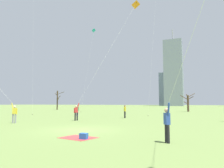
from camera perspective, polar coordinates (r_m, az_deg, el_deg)
ground_plane at (r=15.36m, az=-8.62°, el=-11.97°), size 400.00×400.00×0.00m
kite_flyer_far_back_purple at (r=9.59m, az=17.51°, el=-0.48°), size 4.84×6.65×12.38m
kite_flyer_foreground_left_orange at (r=23.60m, az=-6.95°, el=-2.76°), size 6.03×5.32×14.56m
bystander_far_off_by_trees at (r=30.61m, az=-9.22°, el=-6.81°), size 0.33×0.46×1.62m
bystander_watching_nearby at (r=26.98m, az=3.44°, el=-7.10°), size 0.35×0.45×1.62m
distant_kite_drifting_right_teal at (r=49.96m, az=-5.20°, el=12.06°), size 1.49×3.77×18.94m
picnic_spot at (r=11.66m, az=-8.17°, el=-13.72°), size 2.07×1.77×0.31m
bare_tree_rightmost at (r=62.01m, az=-14.28°, el=-3.95°), size 3.22×2.67×5.33m
bare_tree_right_of_center at (r=49.71m, az=19.53°, el=-4.55°), size 3.07×2.06×4.03m
skyline_short_annex at (r=162.56m, az=14.13°, el=-1.32°), size 9.26×6.46×33.99m
skyline_slender_spire at (r=147.92m, az=16.05°, el=2.80°), size 11.77×11.06×51.30m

